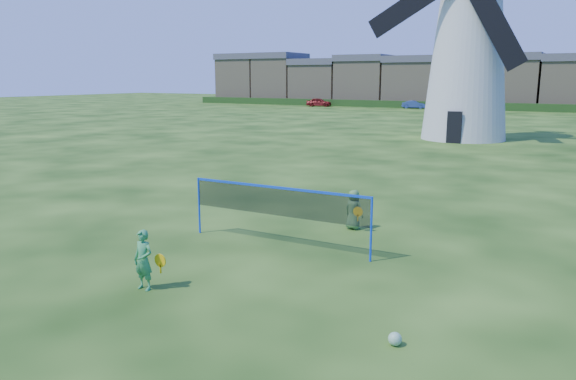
# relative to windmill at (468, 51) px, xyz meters

# --- Properties ---
(ground) EXTENTS (220.00, 220.00, 0.00)m
(ground) POSITION_rel_windmill_xyz_m (1.37, -28.39, -5.97)
(ground) COLOR black
(ground) RESTS_ON ground
(windmill) EXTENTS (12.76, 5.68, 17.34)m
(windmill) POSITION_rel_windmill_xyz_m (0.00, 0.00, 0.00)
(windmill) COLOR silver
(windmill) RESTS_ON ground
(badminton_net) EXTENTS (5.05, 0.05, 1.55)m
(badminton_net) POSITION_rel_windmill_xyz_m (1.25, -27.83, -4.83)
(badminton_net) COLOR blue
(badminton_net) RESTS_ON ground
(player_girl) EXTENTS (0.65, 0.34, 1.24)m
(player_girl) POSITION_rel_windmill_xyz_m (0.37, -31.69, -5.35)
(player_girl) COLOR #3B9552
(player_girl) RESTS_ON ground
(player_boy) EXTENTS (0.67, 0.47, 1.13)m
(player_boy) POSITION_rel_windmill_xyz_m (2.31, -25.40, -5.41)
(player_boy) COLOR #548C43
(player_boy) RESTS_ON ground
(play_ball) EXTENTS (0.22, 0.22, 0.22)m
(play_ball) POSITION_rel_windmill_xyz_m (5.57, -31.53, -5.86)
(play_ball) COLOR green
(play_ball) RESTS_ON ground
(terraced_houses) EXTENTS (66.82, 8.40, 8.32)m
(terraced_houses) POSITION_rel_windmill_xyz_m (-17.84, 43.61, -2.07)
(terraced_houses) COLOR tan
(terraced_houses) RESTS_ON ground
(hedge) EXTENTS (62.00, 0.80, 1.00)m
(hedge) POSITION_rel_windmill_xyz_m (-20.63, 37.61, -5.47)
(hedge) COLOR #193814
(hedge) RESTS_ON ground
(car_left) EXTENTS (3.94, 2.15, 1.27)m
(car_left) POSITION_rel_windmill_xyz_m (-28.36, 35.32, -5.34)
(car_left) COLOR maroon
(car_left) RESTS_ON ground
(car_right) EXTENTS (3.45, 1.69, 1.09)m
(car_right) POSITION_rel_windmill_xyz_m (-14.45, 37.21, -5.43)
(car_right) COLOR navy
(car_right) RESTS_ON ground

